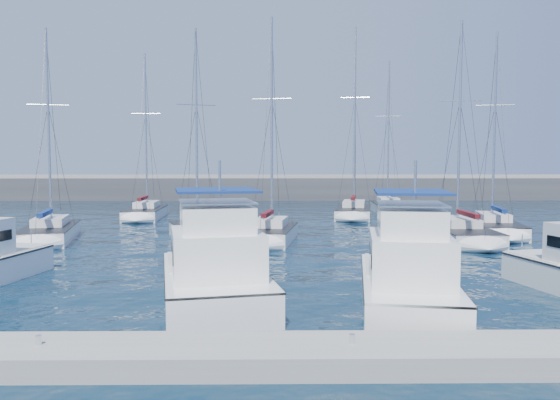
{
  "coord_description": "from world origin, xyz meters",
  "views": [
    {
      "loc": [
        -2.01,
        -24.66,
        5.25
      ],
      "look_at": [
        -1.63,
        7.49,
        3.0
      ],
      "focal_mm": 35.0,
      "sensor_mm": 36.0,
      "label": 1
    }
  ],
  "objects_px": {
    "sailboat_mid_a": "(50,232)",
    "sailboat_back_c": "(389,207)",
    "sailboat_mid_d": "(461,234)",
    "sailboat_mid_c": "(270,233)",
    "motor_yacht_port_inner": "(215,273)",
    "sailboat_mid_e": "(494,227)",
    "sailboat_mid_b": "(200,231)",
    "sailboat_back_a": "(146,212)",
    "sailboat_back_b": "(354,211)",
    "motor_yacht_stbd_inner": "(408,279)"
  },
  "relations": [
    {
      "from": "sailboat_mid_c",
      "to": "sailboat_back_a",
      "type": "bearing_deg",
      "value": 136.34
    },
    {
      "from": "motor_yacht_stbd_inner",
      "to": "sailboat_back_a",
      "type": "xyz_separation_m",
      "value": [
        -16.7,
        32.11,
        -0.6
      ]
    },
    {
      "from": "sailboat_mid_e",
      "to": "sailboat_back_c",
      "type": "xyz_separation_m",
      "value": [
        -3.93,
        17.72,
        0.01
      ]
    },
    {
      "from": "sailboat_mid_a",
      "to": "sailboat_back_c",
      "type": "xyz_separation_m",
      "value": [
        27.11,
        20.25,
        0.02
      ]
    },
    {
      "from": "sailboat_mid_e",
      "to": "sailboat_back_b",
      "type": "height_order",
      "value": "sailboat_back_b"
    },
    {
      "from": "sailboat_back_c",
      "to": "motor_yacht_port_inner",
      "type": "bearing_deg",
      "value": -107.57
    },
    {
      "from": "sailboat_mid_a",
      "to": "sailboat_mid_d",
      "type": "distance_m",
      "value": 27.45
    },
    {
      "from": "motor_yacht_stbd_inner",
      "to": "sailboat_mid_b",
      "type": "relative_size",
      "value": 0.6
    },
    {
      "from": "sailboat_back_c",
      "to": "sailboat_mid_b",
      "type": "bearing_deg",
      "value": -126.98
    },
    {
      "from": "motor_yacht_stbd_inner",
      "to": "sailboat_mid_a",
      "type": "height_order",
      "value": "sailboat_mid_a"
    },
    {
      "from": "sailboat_mid_a",
      "to": "sailboat_back_c",
      "type": "relative_size",
      "value": 0.9
    },
    {
      "from": "sailboat_mid_c",
      "to": "sailboat_back_a",
      "type": "xyz_separation_m",
      "value": [
        -11.77,
        15.25,
        -0.01
      ]
    },
    {
      "from": "motor_yacht_port_inner",
      "to": "sailboat_back_b",
      "type": "distance_m",
      "value": 33.23
    },
    {
      "from": "motor_yacht_stbd_inner",
      "to": "sailboat_mid_d",
      "type": "relative_size",
      "value": 0.59
    },
    {
      "from": "sailboat_mid_d",
      "to": "sailboat_back_b",
      "type": "xyz_separation_m",
      "value": [
        -4.72,
        16.11,
        0.04
      ]
    },
    {
      "from": "sailboat_mid_b",
      "to": "sailboat_mid_d",
      "type": "relative_size",
      "value": 0.98
    },
    {
      "from": "motor_yacht_port_inner",
      "to": "sailboat_back_b",
      "type": "height_order",
      "value": "sailboat_back_b"
    },
    {
      "from": "sailboat_mid_d",
      "to": "sailboat_back_c",
      "type": "height_order",
      "value": "sailboat_back_c"
    },
    {
      "from": "motor_yacht_stbd_inner",
      "to": "sailboat_back_b",
      "type": "height_order",
      "value": "sailboat_back_b"
    },
    {
      "from": "sailboat_back_c",
      "to": "sailboat_mid_d",
      "type": "bearing_deg",
      "value": -85.51
    },
    {
      "from": "sailboat_mid_a",
      "to": "sailboat_mid_e",
      "type": "height_order",
      "value": "sailboat_mid_e"
    },
    {
      "from": "sailboat_mid_d",
      "to": "sailboat_mid_e",
      "type": "bearing_deg",
      "value": 45.23
    },
    {
      "from": "sailboat_back_c",
      "to": "sailboat_mid_c",
      "type": "bearing_deg",
      "value": -116.69
    },
    {
      "from": "sailboat_mid_c",
      "to": "sailboat_back_b",
      "type": "distance_m",
      "value": 17.82
    },
    {
      "from": "motor_yacht_port_inner",
      "to": "sailboat_mid_e",
      "type": "bearing_deg",
      "value": 34.72
    },
    {
      "from": "motor_yacht_stbd_inner",
      "to": "sailboat_mid_b",
      "type": "bearing_deg",
      "value": 127.2
    },
    {
      "from": "sailboat_mid_e",
      "to": "sailboat_back_a",
      "type": "relative_size",
      "value": 0.96
    },
    {
      "from": "sailboat_mid_c",
      "to": "sailboat_mid_a",
      "type": "bearing_deg",
      "value": -174.23
    },
    {
      "from": "sailboat_mid_b",
      "to": "sailboat_back_c",
      "type": "height_order",
      "value": "sailboat_back_c"
    },
    {
      "from": "motor_yacht_stbd_inner",
      "to": "sailboat_mid_c",
      "type": "xyz_separation_m",
      "value": [
        -4.94,
        16.86,
        -0.59
      ]
    },
    {
      "from": "sailboat_mid_a",
      "to": "sailboat_mid_c",
      "type": "height_order",
      "value": "sailboat_mid_c"
    },
    {
      "from": "sailboat_mid_a",
      "to": "sailboat_back_a",
      "type": "relative_size",
      "value": 0.93
    },
    {
      "from": "sailboat_mid_b",
      "to": "motor_yacht_stbd_inner",
      "type": "bearing_deg",
      "value": -81.03
    },
    {
      "from": "sailboat_mid_a",
      "to": "sailboat_back_c",
      "type": "distance_m",
      "value": 33.84
    },
    {
      "from": "motor_yacht_port_inner",
      "to": "sailboat_back_c",
      "type": "distance_m",
      "value": 39.42
    },
    {
      "from": "motor_yacht_stbd_inner",
      "to": "motor_yacht_port_inner",
      "type": "bearing_deg",
      "value": 179.53
    },
    {
      "from": "sailboat_mid_c",
      "to": "sailboat_mid_b",
      "type": "bearing_deg",
      "value": 176.17
    },
    {
      "from": "motor_yacht_stbd_inner",
      "to": "sailboat_back_a",
      "type": "relative_size",
      "value": 0.56
    },
    {
      "from": "sailboat_mid_b",
      "to": "sailboat_mid_e",
      "type": "bearing_deg",
      "value": -13.56
    },
    {
      "from": "sailboat_mid_c",
      "to": "sailboat_back_a",
      "type": "height_order",
      "value": "sailboat_back_a"
    },
    {
      "from": "sailboat_back_a",
      "to": "motor_yacht_port_inner",
      "type": "bearing_deg",
      "value": -75.86
    },
    {
      "from": "sailboat_mid_a",
      "to": "sailboat_mid_d",
      "type": "bearing_deg",
      "value": -14.71
    },
    {
      "from": "sailboat_mid_d",
      "to": "sailboat_mid_e",
      "type": "distance_m",
      "value": 4.95
    },
    {
      "from": "sailboat_mid_b",
      "to": "sailboat_back_a",
      "type": "xyz_separation_m",
      "value": [
        -6.96,
        14.18,
        0.0
      ]
    },
    {
      "from": "sailboat_mid_a",
      "to": "sailboat_back_b",
      "type": "height_order",
      "value": "sailboat_back_b"
    },
    {
      "from": "sailboat_back_b",
      "to": "sailboat_back_c",
      "type": "relative_size",
      "value": 1.14
    },
    {
      "from": "sailboat_back_b",
      "to": "sailboat_back_a",
      "type": "bearing_deg",
      "value": -167.49
    },
    {
      "from": "motor_yacht_stbd_inner",
      "to": "sailboat_back_c",
      "type": "xyz_separation_m",
      "value": [
        7.34,
        37.86,
        -0.6
      ]
    },
    {
      "from": "motor_yacht_port_inner",
      "to": "motor_yacht_stbd_inner",
      "type": "height_order",
      "value": "same"
    },
    {
      "from": "sailboat_back_a",
      "to": "sailboat_back_c",
      "type": "relative_size",
      "value": 0.97
    }
  ]
}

